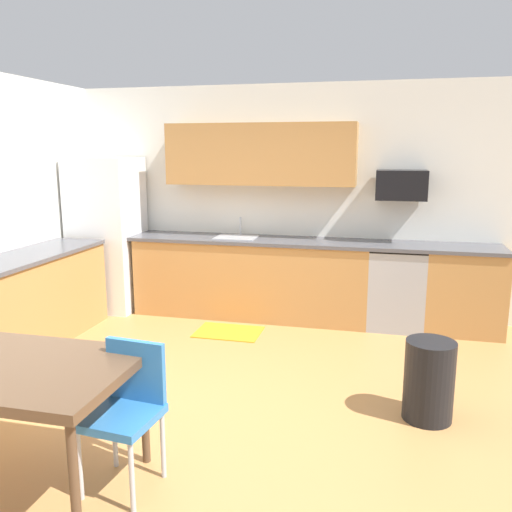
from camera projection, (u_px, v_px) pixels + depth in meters
ground_plane at (225, 408)px, 4.07m from camera, size 12.00×12.00×0.00m
wall_back at (288, 201)px, 6.33m from camera, size 5.80×0.10×2.70m
cabinet_run_back at (251, 279)px, 6.26m from camera, size 2.74×0.60×0.90m
cabinet_run_back_right at (463, 291)px, 5.72m from camera, size 0.81×0.60×0.90m
cabinet_run_left at (28, 303)px, 5.28m from camera, size 0.60×2.00×0.90m
countertop_back at (283, 241)px, 6.08m from camera, size 4.80×0.64×0.04m
countertop_left at (24, 257)px, 5.19m from camera, size 0.64×2.00×0.04m
upper_cabinets_back at (260, 154)px, 6.08m from camera, size 2.20×0.34×0.70m
refrigerator at (107, 234)px, 6.51m from camera, size 0.76×0.70×1.86m
oven_range at (396, 287)px, 5.88m from camera, size 0.60×0.60×0.91m
microwave at (401, 185)px, 5.75m from camera, size 0.54×0.36×0.32m
sink_basin at (237, 243)px, 6.22m from camera, size 0.48×0.40×0.14m
sink_faucet at (240, 227)px, 6.36m from camera, size 0.02×0.02×0.24m
dining_table at (9, 374)px, 3.02m from camera, size 1.40×0.90×0.76m
chair_near_table at (127, 403)px, 3.08m from camera, size 0.44×0.44×0.85m
trash_bin at (429, 380)px, 3.86m from camera, size 0.36×0.36×0.60m
floor_mat at (228, 332)px, 5.75m from camera, size 0.70×0.50×0.01m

